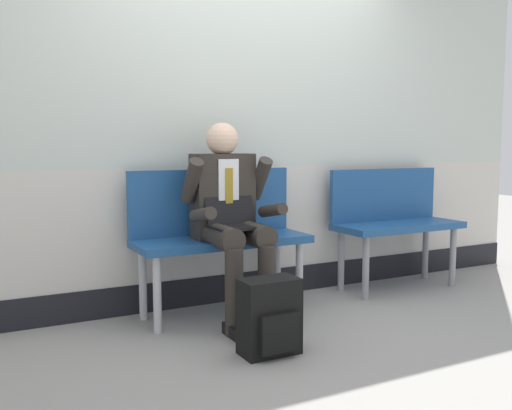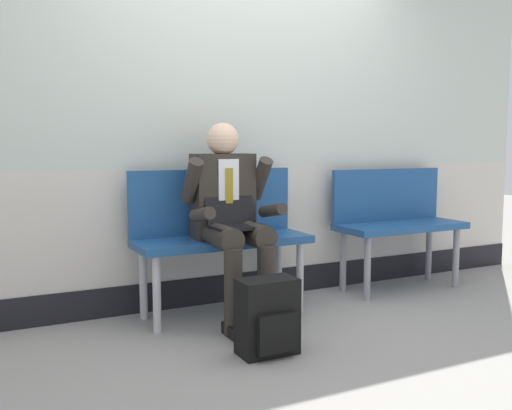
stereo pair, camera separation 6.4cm
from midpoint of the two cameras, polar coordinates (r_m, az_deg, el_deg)
name	(u,v)px [view 2 (the right image)]	position (r m, az deg, el deg)	size (l,w,h in m)	color
ground_plane	(294,327)	(3.60, 4.36, -12.21)	(18.00, 18.00, 0.00)	gray
station_wall	(239,104)	(4.13, -1.25, 10.19)	(5.43, 0.14, 2.88)	beige
bench_with_person	(219,228)	(3.79, -3.29, -2.34)	(1.16, 0.42, 0.97)	navy
bench_empty	(395,217)	(4.60, 14.25, -1.20)	(1.04, 0.42, 0.94)	navy
person_seated	(231,215)	(3.60, -2.02, -0.98)	(0.57, 0.70, 1.27)	#2D2823
backpack	(268,317)	(3.11, 1.82, -11.26)	(0.32, 0.22, 0.42)	black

